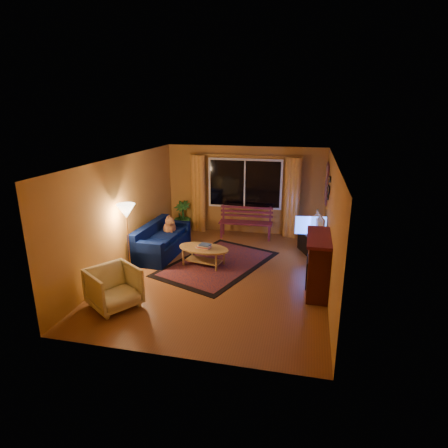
% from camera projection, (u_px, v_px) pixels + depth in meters
% --- Properties ---
extents(floor, '(4.50, 6.00, 0.02)m').
position_uv_depth(floor, '(221.00, 274.00, 8.28)').
color(floor, brown).
rests_on(floor, ground).
extents(ceiling, '(4.50, 6.00, 0.02)m').
position_uv_depth(ceiling, '(221.00, 159.00, 7.54)').
color(ceiling, white).
rests_on(ceiling, ground).
extents(wall_back, '(4.50, 0.02, 2.50)m').
position_uv_depth(wall_back, '(245.00, 190.00, 10.71)').
color(wall_back, '#B98037').
rests_on(wall_back, ground).
extents(wall_left, '(0.02, 6.00, 2.50)m').
position_uv_depth(wall_left, '(123.00, 213.00, 8.39)').
color(wall_left, '#B98037').
rests_on(wall_left, ground).
extents(wall_right, '(0.02, 6.00, 2.50)m').
position_uv_depth(wall_right, '(331.00, 226.00, 7.43)').
color(wall_right, '#B98037').
rests_on(wall_right, ground).
extents(window, '(2.00, 0.02, 1.30)m').
position_uv_depth(window, '(245.00, 184.00, 10.59)').
color(window, black).
rests_on(window, wall_back).
extents(curtain_rod, '(3.20, 0.03, 0.03)m').
position_uv_depth(curtain_rod, '(245.00, 156.00, 10.32)').
color(curtain_rod, '#BF8C3F').
rests_on(curtain_rod, wall_back).
extents(curtain_left, '(0.36, 0.36, 2.24)m').
position_uv_depth(curtain_left, '(198.00, 193.00, 10.92)').
color(curtain_left, gold).
rests_on(curtain_left, ground).
extents(curtain_right, '(0.36, 0.36, 2.24)m').
position_uv_depth(curtain_right, '(292.00, 198.00, 10.35)').
color(curtain_right, gold).
rests_on(curtain_right, ground).
extents(bench, '(1.49, 0.49, 0.44)m').
position_uv_depth(bench, '(246.00, 230.00, 10.50)').
color(bench, '#521826').
rests_on(bench, ground).
extents(potted_plant, '(0.59, 0.59, 0.89)m').
position_uv_depth(potted_plant, '(182.00, 216.00, 11.09)').
color(potted_plant, '#235B1E').
rests_on(potted_plant, ground).
extents(sofa, '(0.90, 1.93, 0.77)m').
position_uv_depth(sofa, '(162.00, 239.00, 9.27)').
color(sofa, '#030D37').
rests_on(sofa, ground).
extents(dog, '(0.42, 0.50, 0.46)m').
position_uv_depth(dog, '(170.00, 226.00, 9.59)').
color(dog, '#945B32').
rests_on(dog, sofa).
extents(armchair, '(1.08, 1.09, 0.83)m').
position_uv_depth(armchair, '(114.00, 286.00, 6.76)').
color(armchair, beige).
rests_on(armchair, ground).
extents(floor_lamp, '(0.27, 0.27, 1.55)m').
position_uv_depth(floor_lamp, '(128.00, 238.00, 8.15)').
color(floor_lamp, '#BF8C3F').
rests_on(floor_lamp, ground).
extents(rug, '(2.71, 3.32, 0.02)m').
position_uv_depth(rug, '(218.00, 264.00, 8.76)').
color(rug, maroon).
rests_on(rug, ground).
extents(coffee_table, '(1.41, 1.41, 0.44)m').
position_uv_depth(coffee_table, '(204.00, 256.00, 8.63)').
color(coffee_table, '#B38843').
rests_on(coffee_table, ground).
extents(tv_console, '(0.84, 1.24, 0.49)m').
position_uv_depth(tv_console, '(314.00, 246.00, 9.22)').
color(tv_console, black).
rests_on(tv_console, ground).
extents(television, '(0.26, 0.99, 0.56)m').
position_uv_depth(television, '(316.00, 226.00, 9.06)').
color(television, black).
rests_on(television, tv_console).
extents(fireplace, '(0.40, 1.20, 1.10)m').
position_uv_depth(fireplace, '(318.00, 265.00, 7.31)').
color(fireplace, maroon).
rests_on(fireplace, ground).
extents(mirror_cluster, '(0.06, 0.60, 0.56)m').
position_uv_depth(mirror_cluster, '(328.00, 186.00, 8.49)').
color(mirror_cluster, black).
rests_on(mirror_cluster, wall_right).
extents(painting, '(0.04, 0.76, 0.96)m').
position_uv_depth(painting, '(327.00, 183.00, 9.61)').
color(painting, '#C9590F').
rests_on(painting, wall_right).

